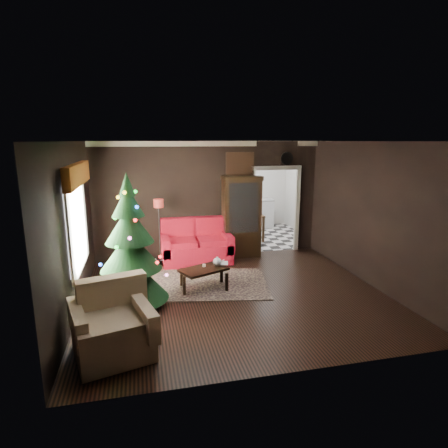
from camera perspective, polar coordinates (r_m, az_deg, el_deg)
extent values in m
plane|color=black|center=(7.10, 1.66, -10.67)|extent=(5.50, 5.50, 0.00)
plane|color=white|center=(6.52, 1.82, 12.56)|extent=(5.50, 5.50, 0.00)
plane|color=black|center=(9.07, -2.27, 3.70)|extent=(5.50, 0.00, 5.50)
plane|color=black|center=(4.38, 10.07, -6.32)|extent=(5.50, 0.00, 5.50)
plane|color=black|center=(6.55, -22.23, -0.73)|extent=(0.00, 5.50, 5.50)
plane|color=black|center=(7.82, 21.63, 1.37)|extent=(0.00, 5.50, 5.50)
cube|color=white|center=(6.73, -21.67, 0.09)|extent=(0.05, 1.60, 1.40)
cube|color=brown|center=(6.60, -21.56, 7.09)|extent=(0.12, 2.10, 0.35)
plane|color=silver|center=(11.20, 4.94, -1.92)|extent=(3.00, 3.00, 0.00)
cube|color=white|center=(12.27, 3.00, 7.45)|extent=(0.70, 0.06, 0.70)
cube|color=#52444B|center=(7.57, -2.42, -9.09)|extent=(2.61, 2.10, 0.01)
cylinder|color=white|center=(7.35, -1.13, -6.19)|extent=(0.09, 0.09, 0.06)
cylinder|color=white|center=(7.30, -3.08, -6.35)|extent=(0.07, 0.07, 0.05)
imported|color=#876F53|center=(7.43, -0.77, -5.23)|extent=(0.18, 0.06, 0.24)
cylinder|color=white|center=(9.48, 9.58, 9.88)|extent=(0.32, 0.32, 0.06)
cube|color=#A9764D|center=(9.10, 2.44, 9.12)|extent=(0.62, 0.05, 0.52)
cube|color=silver|center=(12.21, 3.26, 1.50)|extent=(1.80, 0.60, 0.90)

